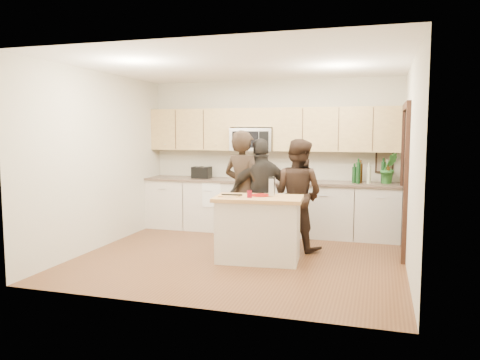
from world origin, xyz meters
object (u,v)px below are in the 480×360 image
(island, at_px, (258,229))
(woman_left, at_px, (243,190))
(woman_center, at_px, (298,194))
(woman_right, at_px, (262,195))
(toaster, at_px, (202,172))

(island, relative_size, woman_left, 0.70)
(woman_center, bearing_deg, island, 85.30)
(woman_center, bearing_deg, woman_right, 43.78)
(toaster, xyz_separation_m, woman_left, (1.15, -1.23, -0.14))
(woman_left, height_order, woman_right, woman_left)
(toaster, bearing_deg, woman_right, -39.52)
(toaster, height_order, woman_left, woman_left)
(woman_left, relative_size, woman_right, 1.07)
(toaster, distance_m, woman_center, 2.17)
(woman_left, relative_size, woman_center, 1.08)
(woman_left, bearing_deg, woman_right, -148.92)
(toaster, relative_size, woman_left, 0.18)
(toaster, height_order, woman_center, woman_center)
(island, height_order, woman_right, woman_right)
(woman_left, distance_m, woman_center, 0.83)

